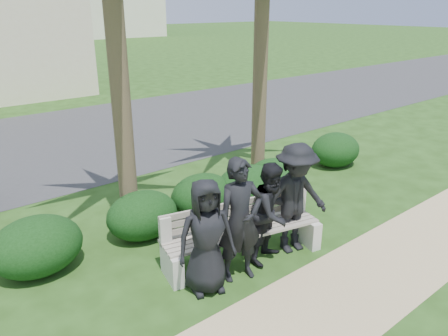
% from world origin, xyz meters
% --- Properties ---
extents(ground, '(160.00, 160.00, 0.00)m').
position_xyz_m(ground, '(0.00, 0.00, 0.00)').
color(ground, '#1F3C11').
rests_on(ground, ground).
extents(footpath, '(30.00, 1.60, 0.01)m').
position_xyz_m(footpath, '(0.00, -1.80, 0.00)').
color(footpath, tan).
rests_on(footpath, ground).
extents(asphalt_street, '(160.00, 8.00, 0.01)m').
position_xyz_m(asphalt_street, '(0.00, 8.00, 0.00)').
color(asphalt_street, '#2D2D30').
rests_on(asphalt_street, ground).
extents(park_bench, '(2.69, 1.17, 0.89)m').
position_xyz_m(park_bench, '(-1.07, -0.22, 0.40)').
color(park_bench, gray).
rests_on(park_bench, ground).
extents(man_a, '(0.94, 0.76, 1.66)m').
position_xyz_m(man_a, '(-1.98, -0.49, 0.83)').
color(man_a, black).
rests_on(man_a, ground).
extents(man_b, '(0.77, 0.61, 1.85)m').
position_xyz_m(man_b, '(-1.42, -0.55, 0.93)').
color(man_b, black).
rests_on(man_b, ground).
extents(man_c, '(0.91, 0.79, 1.60)m').
position_xyz_m(man_c, '(-0.72, -0.49, 0.80)').
color(man_c, black).
rests_on(man_c, ground).
extents(man_d, '(1.30, 0.92, 1.82)m').
position_xyz_m(man_d, '(-0.25, -0.53, 0.91)').
color(man_d, black).
rests_on(man_d, ground).
extents(hedge_a, '(1.36, 1.12, 0.88)m').
position_xyz_m(hedge_a, '(-3.65, 1.49, 0.44)').
color(hedge_a, black).
rests_on(hedge_a, ground).
extents(hedge_b, '(1.26, 1.04, 0.82)m').
position_xyz_m(hedge_b, '(-1.90, 1.44, 0.41)').
color(hedge_b, black).
rests_on(hedge_b, ground).
extents(hedge_c, '(1.35, 1.11, 0.88)m').
position_xyz_m(hedge_c, '(0.27, 1.14, 0.44)').
color(hedge_c, black).
rests_on(hedge_c, ground).
extents(hedge_d, '(1.14, 0.94, 0.74)m').
position_xyz_m(hedge_d, '(1.12, 1.19, 0.37)').
color(hedge_d, black).
rests_on(hedge_d, ground).
extents(hedge_e, '(1.20, 1.00, 0.79)m').
position_xyz_m(hedge_e, '(1.14, 1.29, 0.39)').
color(hedge_e, black).
rests_on(hedge_e, ground).
extents(hedge_f, '(1.31, 1.08, 0.85)m').
position_xyz_m(hedge_f, '(3.61, 1.55, 0.43)').
color(hedge_f, black).
rests_on(hedge_f, ground).
extents(hedge_extra, '(1.26, 1.04, 0.82)m').
position_xyz_m(hedge_extra, '(-0.60, 1.44, 0.41)').
color(hedge_extra, black).
rests_on(hedge_extra, ground).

